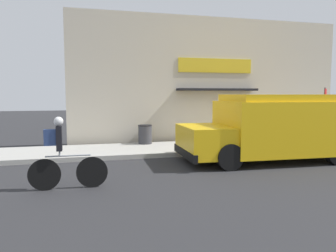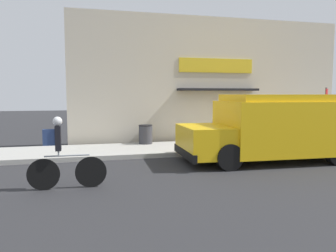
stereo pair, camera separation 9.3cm
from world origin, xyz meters
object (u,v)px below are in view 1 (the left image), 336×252
object	(u,v)px
cyclist	(63,155)
stop_sign_post	(325,106)
school_bus	(277,127)
trash_bin	(145,134)

from	to	relation	value
cyclist	stop_sign_post	size ratio (longest dim) A/B	0.78
school_bus	stop_sign_post	xyz separation A→B (m)	(3.32, 1.84, 0.56)
school_bus	cyclist	distance (m)	6.75
cyclist	trash_bin	size ratio (longest dim) A/B	2.30
school_bus	cyclist	size ratio (longest dim) A/B	3.29
school_bus	cyclist	bearing A→B (deg)	-163.49
school_bus	stop_sign_post	distance (m)	3.84
school_bus	cyclist	world-z (taller)	school_bus
cyclist	school_bus	bearing A→B (deg)	14.98
cyclist	stop_sign_post	xyz separation A→B (m)	(9.84, 3.53, 0.89)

